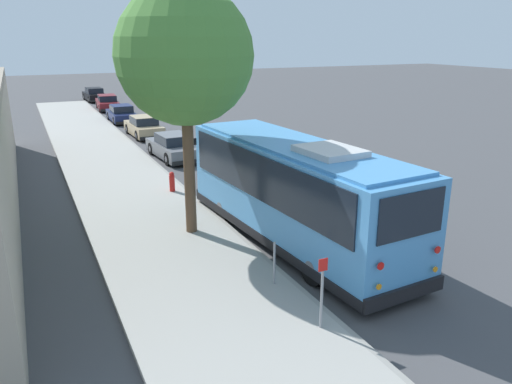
{
  "coord_description": "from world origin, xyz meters",
  "views": [
    {
      "loc": [
        -11.35,
        7.35,
        6.17
      ],
      "look_at": [
        2.69,
        0.72,
        1.3
      ],
      "focal_mm": 35.0,
      "sensor_mm": 36.0,
      "label": 1
    }
  ],
  "objects": [
    {
      "name": "sign_post_far",
      "position": [
        -1.23,
        2.06,
        0.72
      ],
      "size": [
        0.06,
        0.06,
        1.14
      ],
      "color": "gray",
      "rests_on": "sidewalk_slab"
    },
    {
      "name": "sidewalk_slab",
      "position": [
        0.0,
        3.78,
        0.07
      ],
      "size": [
        80.0,
        4.27,
        0.15
      ],
      "primitive_type": "cube",
      "color": "#A3A099",
      "rests_on": "ground"
    },
    {
      "name": "shuttle_bus",
      "position": [
        1.25,
        0.12,
        1.77
      ],
      "size": [
        9.72,
        3.31,
        3.32
      ],
      "rotation": [
        0.0,
        0.0,
        0.07
      ],
      "color": "#4C93D1",
      "rests_on": "ground"
    },
    {
      "name": "street_tree",
      "position": [
        3.21,
        2.82,
        5.89
      ],
      "size": [
        4.08,
        4.08,
        8.13
      ],
      "color": "brown",
      "rests_on": "sidewalk_slab"
    },
    {
      "name": "parked_sedan_navy",
      "position": [
        26.68,
        0.52,
        0.58
      ],
      "size": [
        4.27,
        1.76,
        1.26
      ],
      "rotation": [
        0.0,
        0.0,
        -0.01
      ],
      "color": "#19234C",
      "rests_on": "ground"
    },
    {
      "name": "parked_sedan_tan",
      "position": [
        20.34,
        0.32,
        0.61
      ],
      "size": [
        4.28,
        1.77,
        1.31
      ],
      "rotation": [
        0.0,
        0.0,
        0.02
      ],
      "color": "tan",
      "rests_on": "ground"
    },
    {
      "name": "curb_strip",
      "position": [
        0.0,
        1.58,
        0.07
      ],
      "size": [
        80.0,
        0.14,
        0.15
      ],
      "primitive_type": "cube",
      "color": "gray",
      "rests_on": "ground"
    },
    {
      "name": "sign_post_near",
      "position": [
        -3.42,
        2.06,
        0.98
      ],
      "size": [
        0.06,
        0.22,
        1.62
      ],
      "color": "gray",
      "rests_on": "sidewalk_slab"
    },
    {
      "name": "parked_sedan_maroon",
      "position": [
        33.74,
        0.39,
        0.6
      ],
      "size": [
        4.68,
        1.94,
        1.29
      ],
      "rotation": [
        0.0,
        0.0,
        -0.06
      ],
      "color": "maroon",
      "rests_on": "ground"
    },
    {
      "name": "fire_hydrant",
      "position": [
        7.57,
        2.17,
        0.55
      ],
      "size": [
        0.22,
        0.22,
        0.81
      ],
      "color": "red",
      "rests_on": "sidewalk_slab"
    },
    {
      "name": "lane_stripe_ahead",
      "position": [
        6.47,
        -3.41,
        0.0
      ],
      "size": [
        2.4,
        0.14,
        0.01
      ],
      "primitive_type": "cube",
      "color": "silver",
      "rests_on": "ground"
    },
    {
      "name": "lane_stripe_mid",
      "position": [
        0.47,
        -3.41,
        0.0
      ],
      "size": [
        2.4,
        0.14,
        0.01
      ],
      "primitive_type": "cube",
      "color": "silver",
      "rests_on": "ground"
    },
    {
      "name": "parked_sedan_black",
      "position": [
        40.51,
        0.52,
        0.6
      ],
      "size": [
        4.37,
        1.85,
        1.3
      ],
      "rotation": [
        0.0,
        0.0,
        0.04
      ],
      "color": "black",
      "rests_on": "ground"
    },
    {
      "name": "parked_sedan_gray",
      "position": [
        13.63,
        0.35,
        0.61
      ],
      "size": [
        4.44,
        1.91,
        1.32
      ],
      "rotation": [
        0.0,
        0.0,
        0.06
      ],
      "color": "slate",
      "rests_on": "ground"
    },
    {
      "name": "ground_plane",
      "position": [
        0.0,
        0.0,
        0.0
      ],
      "size": [
        160.0,
        160.0,
        0.0
      ],
      "primitive_type": "plane",
      "color": "#474749"
    }
  ]
}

